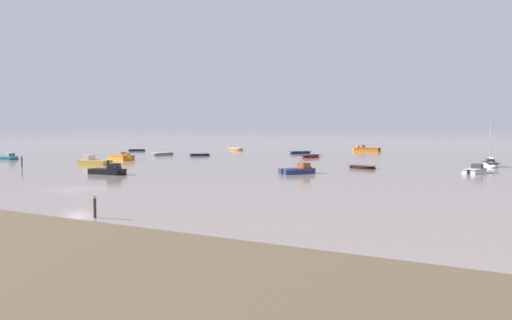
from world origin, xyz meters
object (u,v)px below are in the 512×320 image
rowboat_moored_5 (200,155)px  mooring_post_near (95,207)px  motorboat_moored_2 (302,171)px  sailboat_moored_0 (490,165)px  rowboat_moored_1 (137,150)px  motorboat_moored_4 (124,158)px  motorboat_moored_3 (90,162)px  rowboat_moored_3 (311,157)px  rowboat_moored_6 (163,154)px  rowboat_moored_4 (236,149)px  rowboat_moored_0 (300,153)px  motorboat_moored_1 (112,172)px  rowboat_moored_2 (362,167)px  motorboat_moored_6 (9,158)px  mooring_post_left (22,162)px  motorboat_moored_5 (363,150)px  motorboat_moored_0 (476,171)px

rowboat_moored_5 → mooring_post_near: (29.18, -53.16, 0.47)m
motorboat_moored_2 → sailboat_moored_0: (18.86, 20.79, -0.01)m
rowboat_moored_1 → motorboat_moored_4: bearing=-89.6°
motorboat_moored_3 → sailboat_moored_0: sailboat_moored_0 is taller
rowboat_moored_3 → rowboat_moored_6: size_ratio=0.94×
motorboat_moored_2 → rowboat_moored_4: 53.98m
motorboat_moored_2 → sailboat_moored_0: size_ratio=0.80×
rowboat_moored_0 → rowboat_moored_1: 35.44m
motorboat_moored_1 → motorboat_moored_3: bearing=140.9°
rowboat_moored_2 → motorboat_moored_6: 56.66m
rowboat_moored_3 → rowboat_moored_5: 20.24m
rowboat_moored_5 → rowboat_moored_6: bearing=-34.7°
motorboat_moored_2 → mooring_post_near: bearing=-147.9°
rowboat_moored_2 → mooring_post_left: bearing=-142.7°
motorboat_moored_3 → mooring_post_left: size_ratio=3.31×
rowboat_moored_0 → mooring_post_near: (15.80, -68.08, 0.44)m
rowboat_moored_3 → motorboat_moored_5: 25.10m
mooring_post_left → rowboat_moored_6: bearing=90.8°
mooring_post_near → motorboat_moored_1: bearing=132.2°
motorboat_moored_2 → mooring_post_near: (0.02, -32.21, 0.36)m
motorboat_moored_3 → mooring_post_near: motorboat_moored_3 is taller
rowboat_moored_1 → rowboat_moored_6: rowboat_moored_6 is taller
mooring_post_left → motorboat_moored_5: bearing=65.3°
motorboat_moored_5 → rowboat_moored_6: 42.52m
rowboat_moored_3 → motorboat_moored_3: bearing=-19.9°
rowboat_moored_1 → motorboat_moored_5: bearing=-8.3°
mooring_post_near → mooring_post_left: 42.28m
rowboat_moored_2 → motorboat_moored_0: 13.61m
motorboat_moored_2 → rowboat_moored_3: bearing=52.2°
rowboat_moored_4 → motorboat_moored_0: bearing=171.9°
sailboat_moored_0 → motorboat_moored_5: (-26.68, 30.36, 0.02)m
motorboat_moored_2 → sailboat_moored_0: 28.07m
rowboat_moored_6 → motorboat_moored_3: bearing=25.4°
rowboat_moored_5 → mooring_post_left: mooring_post_left is taller
motorboat_moored_4 → rowboat_moored_5: (5.00, 14.22, -0.12)m
sailboat_moored_0 → motorboat_moored_3: bearing=101.5°
rowboat_moored_2 → motorboat_moored_2: (-4.42, -9.42, 0.11)m
motorboat_moored_1 → mooring_post_left: (-17.63, 1.39, 0.45)m
rowboat_moored_3 → motorboat_moored_4: (-24.57, -19.39, 0.09)m
mooring_post_left → rowboat_moored_3: bearing=53.9°
motorboat_moored_4 → sailboat_moored_0: bearing=31.3°
rowboat_moored_3 → motorboat_moored_2: (9.59, -26.12, 0.09)m
sailboat_moored_0 → motorboat_moored_6: (-70.01, -22.37, -0.01)m
rowboat_moored_5 → mooring_post_left: 32.08m
motorboat_moored_0 → rowboat_moored_2: bearing=107.6°
rowboat_moored_1 → motorboat_moored_6: bearing=-128.5°
rowboat_moored_2 → motorboat_moored_2: size_ratio=0.81×
rowboat_moored_5 → rowboat_moored_0: bearing=-174.9°
motorboat_moored_6 → mooring_post_near: size_ratio=3.13×
rowboat_moored_1 → sailboat_moored_0: sailboat_moored_0 is taller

